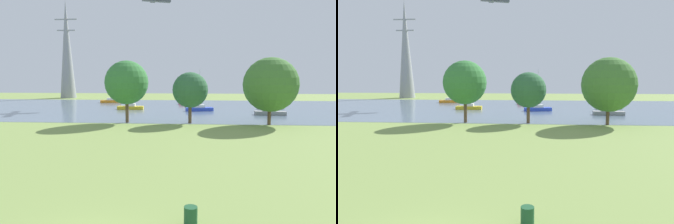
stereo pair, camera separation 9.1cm
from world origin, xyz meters
TOP-DOWN VIEW (x-y plane):
  - ground_plane at (0.00, 22.00)m, footprint 160.00×160.00m
  - litter_bin at (3.84, 2.76)m, footprint 0.56×0.56m
  - water_surface at (0.00, 50.00)m, footprint 140.00×40.00m
  - sailboat_red at (3.44, 58.92)m, footprint 4.99×2.34m
  - sailboat_orange at (-14.99, 61.34)m, footprint 5.02×2.68m
  - sailboat_yellow at (-7.52, 47.13)m, footprint 4.87×1.74m
  - sailboat_blue at (5.24, 45.55)m, footprint 5.00×2.39m
  - sailboat_white at (18.69, 49.74)m, footprint 5.00×2.38m
  - sailboat_gray at (16.32, 40.44)m, footprint 4.90×1.87m
  - tree_east_near at (-4.71, 30.85)m, footprint 5.78×5.78m
  - tree_east_far at (3.65, 30.93)m, footprint 4.64×4.64m
  - tree_west_near at (13.70, 30.30)m, footprint 6.85×6.85m
  - electricity_pylon at (-31.46, 76.84)m, footprint 6.40×4.40m

SIDE VIEW (x-z plane):
  - ground_plane at x=0.00m, z-range 0.00..0.00m
  - water_surface at x=0.00m, z-range 0.00..0.02m
  - litter_bin at x=3.84m, z-range 0.00..0.80m
  - sailboat_yellow at x=-7.52m, z-range -2.27..3.16m
  - sailboat_white at x=18.69m, z-range -2.40..3.30m
  - sailboat_gray at x=16.32m, z-range -2.52..3.42m
  - sailboat_orange at x=-14.99m, z-range -2.57..3.47m
  - sailboat_red at x=3.44m, z-range -2.91..3.83m
  - sailboat_blue at x=5.24m, z-range -3.19..4.12m
  - tree_east_far at x=3.65m, z-range 1.01..7.69m
  - tree_west_near at x=13.70m, z-range 0.83..9.35m
  - tree_east_near at x=-4.71m, z-range 1.21..9.42m
  - electricity_pylon at x=-31.46m, z-range 0.01..27.50m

